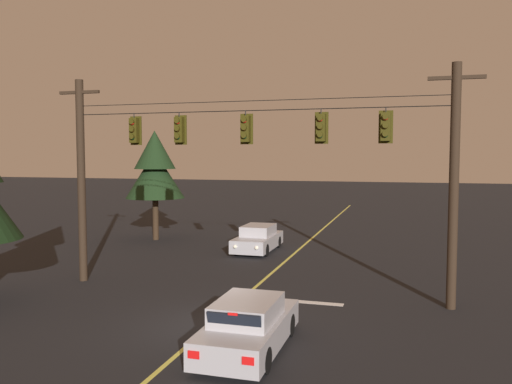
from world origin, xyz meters
The scene contains 12 objects.
ground_plane centered at (0.00, 0.00, 0.00)m, with size 180.00×180.00×0.00m, color black.
lane_centre_stripe centered at (0.00, 9.95, 0.00)m, with size 0.14×60.00×0.01m, color #D1C64C.
stop_bar_paint centered at (1.90, 3.35, 0.00)m, with size 3.40×0.36×0.01m, color silver.
signal_span_assembly centered at (0.00, 3.95, 4.23)m, with size 16.00×0.32×8.17m.
traffic_light_leftmost centered at (-4.66, 3.94, 6.11)m, with size 0.48×0.41×1.22m.
traffic_light_left_inner centered at (-2.75, 3.94, 6.11)m, with size 0.48×0.41×1.22m.
traffic_light_centre centered at (-0.11, 3.94, 6.11)m, with size 0.48×0.41×1.22m.
traffic_light_right_inner centered at (2.67, 3.94, 6.11)m, with size 0.48×0.41×1.22m.
traffic_light_rightmost centered at (4.88, 3.94, 6.11)m, with size 0.48×0.41×1.22m.
car_waiting_near_lane centered at (1.67, -1.55, 0.65)m, with size 1.80×4.33×1.39m.
car_oncoming_lead centered at (-2.05, 12.37, 0.65)m, with size 1.80×4.42×1.39m.
tree_verge_near centered at (-9.09, 14.28, 4.39)m, with size 3.56×3.56×6.65m.
Camera 1 is at (5.61, -14.39, 5.12)m, focal length 36.64 mm.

